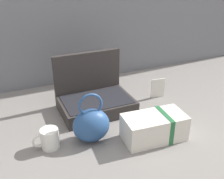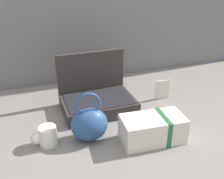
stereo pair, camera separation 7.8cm
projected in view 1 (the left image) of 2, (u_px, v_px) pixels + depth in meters
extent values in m
plane|color=slate|center=(115.00, 121.00, 1.31)|extent=(6.00, 6.00, 0.00)
cube|color=#332D2B|center=(97.00, 106.00, 1.38)|extent=(0.37, 0.24, 0.07)
cube|color=black|center=(97.00, 100.00, 1.36)|extent=(0.34, 0.22, 0.00)
cube|color=#332D2B|center=(88.00, 77.00, 1.44)|extent=(0.37, 0.02, 0.28)
ellipsoid|color=#284C7F|center=(91.00, 125.00, 1.13)|extent=(0.17, 0.13, 0.15)
torus|color=#284C7F|center=(90.00, 105.00, 1.09)|extent=(0.10, 0.02, 0.10)
cube|color=silver|center=(154.00, 127.00, 1.16)|extent=(0.28, 0.16, 0.11)
cube|color=#236638|center=(164.00, 125.00, 1.17)|extent=(0.03, 0.15, 0.12)
cylinder|color=silver|center=(50.00, 138.00, 1.10)|extent=(0.08, 0.08, 0.09)
torus|color=silver|center=(40.00, 141.00, 1.09)|extent=(0.06, 0.01, 0.06)
cube|color=silver|center=(158.00, 88.00, 1.52)|extent=(0.08, 0.02, 0.11)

